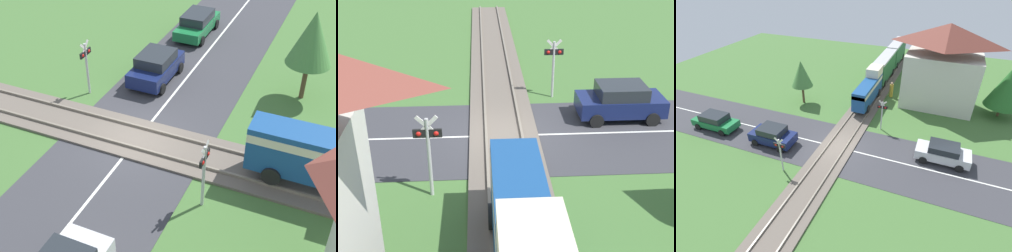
{
  "view_description": "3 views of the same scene",
  "coord_description": "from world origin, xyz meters",
  "views": [
    {
      "loc": [
        14.57,
        7.85,
        12.73
      ],
      "look_at": [
        0.0,
        1.5,
        1.2
      ],
      "focal_mm": 50.0,
      "sensor_mm": 36.0,
      "label": 1
    },
    {
      "loc": [
        0.93,
        16.94,
        8.85
      ],
      "look_at": [
        0.0,
        1.5,
        1.2
      ],
      "focal_mm": 50.0,
      "sensor_mm": 36.0,
      "label": 2
    },
    {
      "loc": [
        6.95,
        -15.72,
        13.15
      ],
      "look_at": [
        0.0,
        1.5,
        1.2
      ],
      "focal_mm": 28.0,
      "sensor_mm": 36.0,
      "label": 3
    }
  ],
  "objects": [
    {
      "name": "road_surface",
      "position": [
        0.0,
        0.0,
        0.01
      ],
      "size": [
        48.0,
        6.4,
        0.02
      ],
      "color": "#38383D",
      "rests_on": "ground_plane"
    },
    {
      "name": "crossing_signal_west_approach",
      "position": [
        -2.58,
        -4.02,
        1.86
      ],
      "size": [
        0.9,
        0.18,
        2.88
      ],
      "color": "#B7B7B7",
      "rests_on": "ground_plane"
    },
    {
      "name": "crossing_signal_east_approach",
      "position": [
        2.58,
        4.02,
        1.86
      ],
      "size": [
        0.9,
        0.18,
        2.88
      ],
      "color": "#B7B7B7",
      "rests_on": "ground_plane"
    },
    {
      "name": "track_bed",
      "position": [
        0.0,
        0.0,
        0.07
      ],
      "size": [
        2.8,
        48.0,
        0.24
      ],
      "color": "#665B51",
      "rests_on": "ground_plane"
    },
    {
      "name": "car_near_crossing",
      "position": [
        -5.17,
        -1.44,
        0.82
      ],
      "size": [
        3.72,
        1.95,
        1.58
      ],
      "color": "#141E4C",
      "rests_on": "ground_plane"
    },
    {
      "name": "ground_plane",
      "position": [
        0.0,
        0.0,
        0.0
      ],
      "size": [
        60.0,
        60.0,
        0.0
      ],
      "primitive_type": "plane",
      "color": "#426B33"
    }
  ]
}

